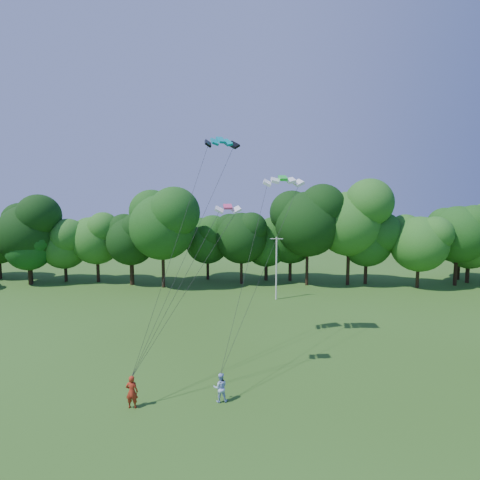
{
  "coord_description": "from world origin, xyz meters",
  "views": [
    {
      "loc": [
        -1.21,
        -15.57,
        11.36
      ],
      "look_at": [
        -1.38,
        13.0,
        8.44
      ],
      "focal_mm": 28.0,
      "sensor_mm": 36.0,
      "label": 1
    }
  ],
  "objects": [
    {
      "name": "tree_back_east",
      "position": [
        30.49,
        36.42,
        6.55
      ],
      "size": [
        7.21,
        7.21,
        10.49
      ],
      "color": "#3A2917",
      "rests_on": "ground"
    },
    {
      "name": "kite_flyer_right",
      "position": [
        -2.45,
        4.73,
        0.84
      ],
      "size": [
        0.88,
        0.72,
        1.67
      ],
      "primitive_type": "imported",
      "rotation": [
        0.0,
        0.0,
        3.25
      ],
      "color": "#AFC6F3",
      "rests_on": "ground"
    },
    {
      "name": "kite_flyer_left",
      "position": [
        -7.3,
        4.04,
        0.93
      ],
      "size": [
        0.68,
        0.46,
        1.85
      ],
      "primitive_type": "imported",
      "rotation": [
        0.0,
        0.0,
        3.12
      ],
      "color": "#AA2815",
      "rests_on": "ground"
    },
    {
      "name": "kite_green",
      "position": [
        1.94,
        13.76,
        13.19
      ],
      "size": [
        3.1,
        1.48,
        0.54
      ],
      "rotation": [
        0.0,
        0.0,
        0.03
      ],
      "color": "green",
      "rests_on": "ground"
    },
    {
      "name": "utility_pole",
      "position": [
        2.76,
        27.27,
        3.78
      ],
      "size": [
        1.46,
        0.21,
        7.31
      ],
      "rotation": [
        0.0,
        0.0,
        -0.09
      ],
      "color": "silver",
      "rests_on": "ground"
    },
    {
      "name": "kite_pink",
      "position": [
        -2.1,
        7.48,
        11.06
      ],
      "size": [
        1.67,
        0.96,
        0.34
      ],
      "rotation": [
        0.0,
        0.0,
        0.13
      ],
      "color": "#EC4175",
      "rests_on": "ground"
    },
    {
      "name": "tree_back_center",
      "position": [
        5.7,
        37.62,
        7.35
      ],
      "size": [
        8.09,
        8.09,
        11.76
      ],
      "color": "#331F13",
      "rests_on": "ground"
    },
    {
      "name": "ground",
      "position": [
        0.0,
        0.0,
        0.0
      ],
      "size": [
        160.0,
        160.0,
        0.0
      ],
      "primitive_type": "plane",
      "color": "#305517",
      "rests_on": "ground"
    },
    {
      "name": "kite_teal",
      "position": [
        -2.81,
        12.81,
        15.93
      ],
      "size": [
        2.7,
        1.89,
        0.64
      ],
      "rotation": [
        0.0,
        0.0,
        0.37
      ],
      "color": "#058896",
      "rests_on": "ground"
    },
    {
      "name": "tree_back_west",
      "position": [
        -30.41,
        34.96,
        6.01
      ],
      "size": [
        6.62,
        6.62,
        9.63
      ],
      "color": "#352215",
      "rests_on": "ground"
    }
  ]
}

